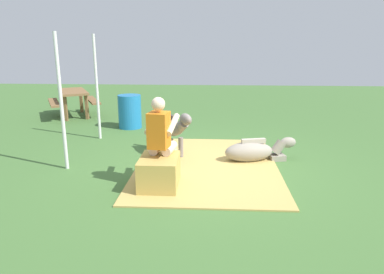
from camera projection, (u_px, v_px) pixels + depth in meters
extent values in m
plane|color=#426B33|center=(204.00, 167.00, 6.21)|extent=(24.00, 24.00, 0.00)
cube|color=tan|center=(207.00, 165.00, 6.23)|extent=(3.37, 2.41, 0.02)
cube|color=tan|center=(159.00, 172.00, 5.27)|extent=(0.73, 0.56, 0.47)
cylinder|color=beige|center=(157.00, 148.00, 5.45)|extent=(0.42, 0.20, 0.14)
cylinder|color=beige|center=(161.00, 162.00, 5.72)|extent=(0.11, 0.11, 0.47)
cube|color=black|center=(162.00, 174.00, 5.77)|extent=(0.23, 0.13, 0.06)
cylinder|color=beige|center=(170.00, 148.00, 5.41)|extent=(0.42, 0.20, 0.14)
cylinder|color=beige|center=(173.00, 163.00, 5.68)|extent=(0.11, 0.11, 0.47)
cube|color=black|center=(174.00, 175.00, 5.73)|extent=(0.23, 0.13, 0.06)
cube|color=orange|center=(159.00, 130.00, 5.16)|extent=(0.34, 0.32, 0.52)
cylinder|color=beige|center=(152.00, 123.00, 5.35)|extent=(0.51, 0.17, 0.26)
cylinder|color=beige|center=(173.00, 125.00, 5.28)|extent=(0.51, 0.17, 0.26)
sphere|color=beige|center=(158.00, 104.00, 5.06)|extent=(0.20, 0.20, 0.20)
ellipsoid|color=slate|center=(169.00, 126.00, 6.72)|extent=(0.88, 0.71, 0.34)
cylinder|color=slate|center=(181.00, 148.00, 6.62)|extent=(0.09, 0.09, 0.39)
cylinder|color=slate|center=(171.00, 149.00, 6.53)|extent=(0.09, 0.09, 0.39)
cylinder|color=slate|center=(168.00, 141.00, 7.10)|extent=(0.09, 0.09, 0.39)
cylinder|color=slate|center=(159.00, 142.00, 7.01)|extent=(0.09, 0.09, 0.39)
cylinder|color=slate|center=(181.00, 126.00, 6.27)|extent=(0.41, 0.34, 0.33)
ellipsoid|color=slate|center=(186.00, 119.00, 6.08)|extent=(0.36, 0.30, 0.20)
cube|color=#433D3A|center=(169.00, 116.00, 6.67)|extent=(0.54, 0.36, 0.08)
cylinder|color=#433D3A|center=(160.00, 124.00, 7.13)|extent=(0.07, 0.07, 0.30)
ellipsoid|color=gray|center=(249.00, 152.00, 6.44)|extent=(0.59, 0.95, 0.36)
cube|color=gray|center=(277.00, 157.00, 6.56)|extent=(0.30, 0.33, 0.10)
cylinder|color=gray|center=(278.00, 147.00, 6.51)|extent=(0.24, 0.32, 0.30)
ellipsoid|color=gray|center=(288.00, 142.00, 6.52)|extent=(0.22, 0.33, 0.20)
cube|color=#B5A999|center=(253.00, 141.00, 6.40)|extent=(0.18, 0.45, 0.08)
cylinder|color=#1E72B2|center=(130.00, 112.00, 8.91)|extent=(0.57, 0.57, 0.83)
cylinder|color=silver|center=(61.00, 103.00, 5.83)|extent=(0.06, 0.06, 2.26)
cylinder|color=silver|center=(97.00, 88.00, 7.72)|extent=(0.06, 0.06, 2.26)
cube|color=brown|center=(73.00, 92.00, 10.18)|extent=(1.65, 1.31, 0.06)
cube|color=brown|center=(92.00, 100.00, 10.46)|extent=(1.44, 0.91, 0.05)
cube|color=brown|center=(54.00, 103.00, 10.04)|extent=(1.44, 0.91, 0.05)
cube|color=brown|center=(62.00, 102.00, 10.65)|extent=(0.08, 0.08, 0.69)
cube|color=brown|center=(81.00, 101.00, 10.87)|extent=(0.08, 0.08, 0.69)
cube|color=brown|center=(66.00, 108.00, 9.68)|extent=(0.08, 0.08, 0.69)
cube|color=brown|center=(87.00, 107.00, 9.90)|extent=(0.08, 0.08, 0.69)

